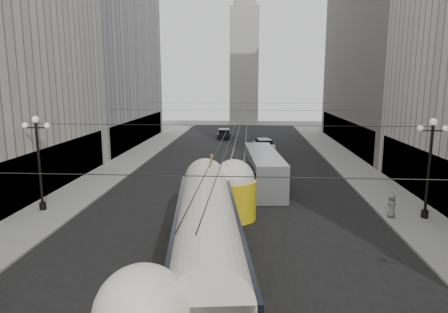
# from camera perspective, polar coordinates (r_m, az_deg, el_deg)

# --- Properties ---
(road) EXTENTS (20.00, 85.00, 0.02)m
(road) POSITION_cam_1_polar(r_m,az_deg,el_deg) (40.61, 1.70, -1.80)
(road) COLOR black
(road) RESTS_ON ground
(sidewalk_left) EXTENTS (4.00, 72.00, 0.15)m
(sidewalk_left) POSITION_cam_1_polar(r_m,az_deg,el_deg) (45.99, -13.24, -0.53)
(sidewalk_left) COLOR gray
(sidewalk_left) RESTS_ON ground
(sidewalk_right) EXTENTS (4.00, 72.00, 0.15)m
(sidewalk_right) POSITION_cam_1_polar(r_m,az_deg,el_deg) (45.25, 17.24, -0.90)
(sidewalk_right) COLOR gray
(sidewalk_right) RESTS_ON ground
(rail_left) EXTENTS (0.12, 85.00, 0.04)m
(rail_left) POSITION_cam_1_polar(r_m,az_deg,el_deg) (40.64, 0.65, -1.79)
(rail_left) COLOR gray
(rail_left) RESTS_ON ground
(rail_right) EXTENTS (0.12, 85.00, 0.04)m
(rail_right) POSITION_cam_1_polar(r_m,az_deg,el_deg) (40.59, 2.76, -1.82)
(rail_right) COLOR gray
(rail_right) RESTS_ON ground
(building_left_far) EXTENTS (12.60, 28.60, 28.60)m
(building_left_far) POSITION_cam_1_polar(r_m,az_deg,el_deg) (59.43, -18.02, 15.47)
(building_left_far) COLOR #999999
(building_left_far) RESTS_ON ground
(building_right_far) EXTENTS (12.60, 32.60, 32.60)m
(building_right_far) POSITION_cam_1_polar(r_m,az_deg,el_deg) (58.70, 23.30, 17.18)
(building_right_far) COLOR #514C47
(building_right_far) RESTS_ON ground
(distant_tower) EXTENTS (6.00, 6.00, 31.36)m
(distant_tower) POSITION_cam_1_polar(r_m,az_deg,el_deg) (87.39, 2.94, 14.64)
(distant_tower) COLOR #B2AFA8
(distant_tower) RESTS_ON ground
(lamppost_left_mid) EXTENTS (1.86, 0.44, 6.37)m
(lamppost_left_mid) POSITION_cam_1_polar(r_m,az_deg,el_deg) (29.21, -24.96, -0.17)
(lamppost_left_mid) COLOR black
(lamppost_left_mid) RESTS_ON sidewalk_left
(lamppost_right_mid) EXTENTS (1.86, 0.44, 6.37)m
(lamppost_right_mid) POSITION_cam_1_polar(r_m,az_deg,el_deg) (27.96, 27.30, -0.79)
(lamppost_right_mid) COLOR black
(lamppost_right_mid) RESTS_ON sidewalk_right
(catenary) EXTENTS (25.00, 72.00, 0.23)m
(catenary) POSITION_cam_1_polar(r_m,az_deg,el_deg) (38.76, 1.87, 6.40)
(catenary) COLOR black
(catenary) RESTS_ON ground
(streetcar) EXTENTS (4.69, 17.91, 3.95)m
(streetcar) POSITION_cam_1_polar(r_m,az_deg,el_deg) (18.47, -2.47, -10.86)
(streetcar) COLOR gold
(streetcar) RESTS_ON ground
(city_bus) EXTENTS (3.34, 11.57, 2.90)m
(city_bus) POSITION_cam_1_polar(r_m,az_deg,el_deg) (33.78, 5.65, -1.63)
(city_bus) COLOR #97999B
(city_bus) RESTS_ON ground
(sedan_white_far) EXTENTS (2.87, 4.97, 1.48)m
(sedan_white_far) POSITION_cam_1_polar(r_m,az_deg,el_deg) (51.95, 5.71, 1.61)
(sedan_white_far) COLOR silver
(sedan_white_far) RESTS_ON ground
(sedan_dark_far) EXTENTS (2.12, 4.75, 1.48)m
(sedan_dark_far) POSITION_cam_1_polar(r_m,az_deg,el_deg) (62.99, 0.03, 3.22)
(sedan_dark_far) COLOR black
(sedan_dark_far) RESTS_ON ground
(pedestrian_sidewalk_right) EXTENTS (0.84, 0.67, 1.50)m
(pedestrian_sidewalk_right) POSITION_cam_1_polar(r_m,az_deg,el_deg) (27.85, 22.81, -6.51)
(pedestrian_sidewalk_right) COLOR gray
(pedestrian_sidewalk_right) RESTS_ON sidewalk_right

